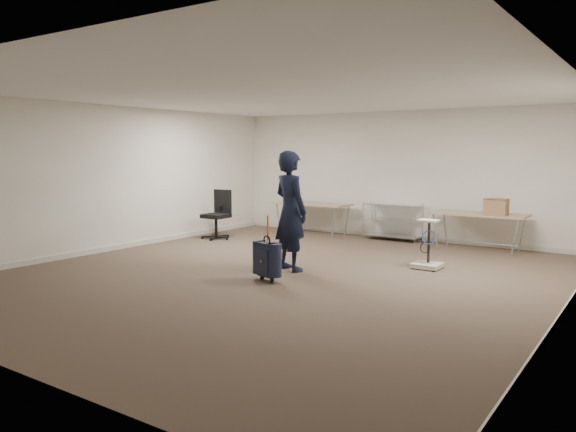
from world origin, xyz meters
The scene contains 10 objects.
ground centered at (0.00, 0.00, 0.00)m, with size 9.00×9.00×0.00m, color #443529.
room_shell centered at (0.00, 1.38, 0.05)m, with size 8.00×9.00×9.00m.
folding_table_left centered at (-1.90, 3.95, 0.68)m, with size 1.80×0.75×0.73m.
folding_table_right centered at (1.90, 3.95, 0.68)m, with size 1.80×0.75×0.73m.
wire_shelf centered at (0.00, 4.20, 0.44)m, with size 1.22×0.47×0.80m.
person centered at (-0.11, 0.39, 0.97)m, with size 0.71×0.46×1.94m, color black.
suitcase centered at (0.05, -0.47, 0.33)m, with size 0.40×0.29×0.98m.
office_chair centered at (-3.29, 2.21, 0.33)m, with size 0.65×0.65×1.08m.
equipment_cart centered at (1.70, 1.76, 0.21)m, with size 0.44×0.44×0.81m.
cardboard_box centered at (2.25, 3.85, 0.88)m, with size 0.41×0.31×0.31m, color olive.
Camera 1 is at (4.92, -7.07, 1.93)m, focal length 35.00 mm.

